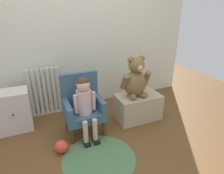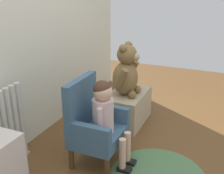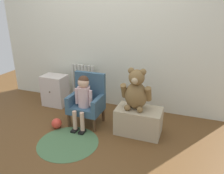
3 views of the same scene
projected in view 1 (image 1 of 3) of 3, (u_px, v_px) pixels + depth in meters
The scene contains 10 objects.
ground_plane at pixel (98, 157), 2.05m from camera, with size 6.00×6.00×0.00m, color brown.
back_wall at pixel (64, 24), 2.63m from camera, with size 3.80×0.05×2.40m, color silver.
radiator at pixel (45, 92), 2.73m from camera, with size 0.43×0.05×0.67m.
small_dresser at pixel (14, 111), 2.41m from camera, with size 0.39×0.30×0.51m.
child_armchair at pixel (83, 105), 2.37m from camera, with size 0.45×0.38×0.72m.
child_figure at pixel (85, 99), 2.22m from camera, with size 0.25×0.35×0.72m.
low_bench at pixel (138, 107), 2.68m from camera, with size 0.58×0.35×0.34m, color tan.
large_teddy_bear at pixel (136, 79), 2.51m from camera, with size 0.39×0.27×0.53m.
floor_rug at pixel (99, 159), 2.03m from camera, with size 0.75×0.75×0.01m, color #497148.
toy_ball at pixel (61, 146), 2.10m from camera, with size 0.14×0.14×0.14m, color red.
Camera 1 is at (-0.50, -1.53, 1.47)m, focal length 32.00 mm.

